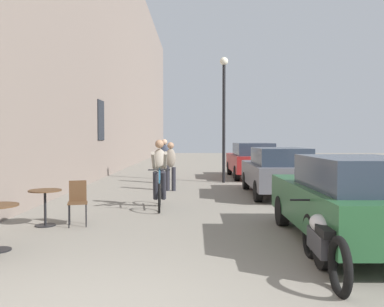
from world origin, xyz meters
name	(u,v)px	position (x,y,z in m)	size (l,w,h in m)	color
building_facade_left	(96,29)	(-3.45, 14.00, 6.48)	(0.54, 68.00, 12.95)	gray
cafe_table_mid	(45,200)	(-2.15, 4.29, 0.52)	(0.64, 0.64, 0.72)	black
cafe_chair_mid_toward_street	(78,200)	(-1.52, 4.36, 0.52)	(0.46, 0.46, 0.89)	black
cyclist_on_bicycle	(159,176)	(-0.06, 6.41, 0.81)	(0.52, 1.76, 1.74)	black
pedestrian_near	(171,163)	(0.03, 9.71, 0.91)	(0.35, 0.26, 1.61)	#26262D
pedestrian_mid	(164,158)	(-0.35, 11.94, 0.96)	(0.35, 0.26, 1.71)	#26262D
street_lamp	(224,103)	(1.96, 12.22, 3.11)	(0.32, 0.32, 4.90)	black
parked_car_nearest	(349,199)	(3.35, 2.88, 0.76)	(1.75, 4.11, 1.46)	#23512D
parked_car_second	(277,171)	(3.34, 8.62, 0.76)	(1.76, 4.12, 1.46)	#595960
parked_car_third	(251,160)	(3.33, 14.19, 0.80)	(1.89, 4.35, 1.54)	maroon
parked_motorcycle	(323,242)	(2.49, 1.50, 0.40)	(0.62, 2.15, 0.92)	black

